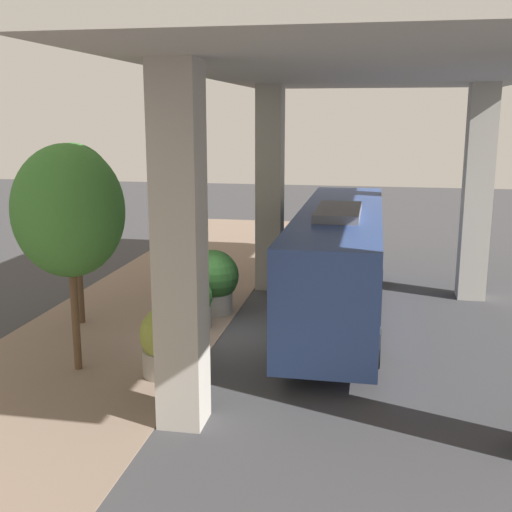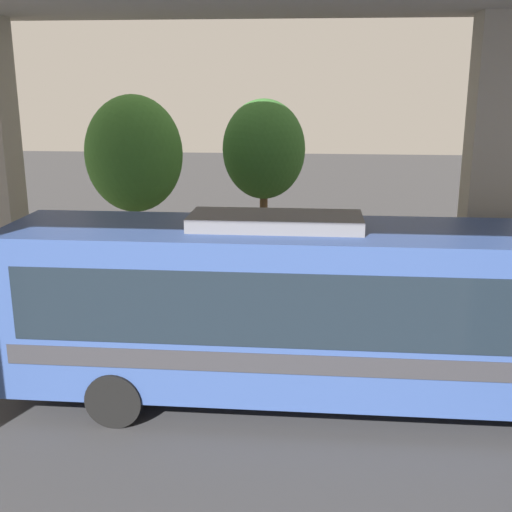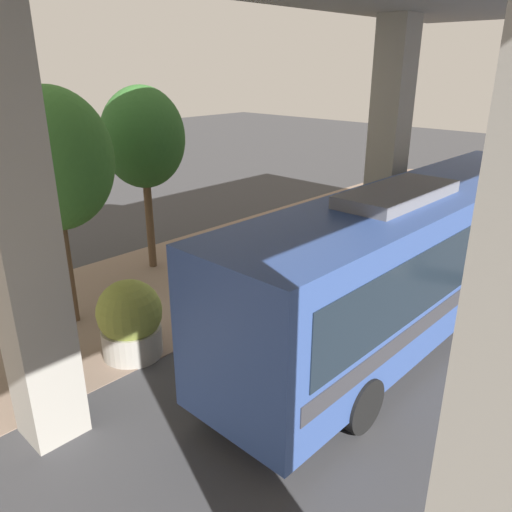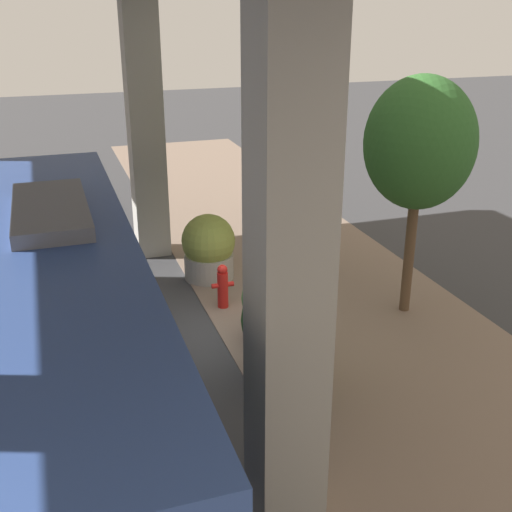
{
  "view_description": "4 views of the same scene",
  "coord_description": "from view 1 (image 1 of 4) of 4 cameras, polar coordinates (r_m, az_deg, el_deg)",
  "views": [
    {
      "loc": [
        4.18,
        -16.96,
        6.17
      ],
      "look_at": [
        1.08,
        -0.45,
        2.45
      ],
      "focal_mm": 45.0,
      "sensor_mm": 36.0,
      "label": 1
    },
    {
      "loc": [
        14.17,
        1.7,
        5.85
      ],
      "look_at": [
        1.67,
        0.59,
        2.43
      ],
      "focal_mm": 45.0,
      "sensor_mm": 36.0,
      "label": 2
    },
    {
      "loc": [
        7.81,
        -7.97,
        5.91
      ],
      "look_at": [
        -0.69,
        0.99,
        1.14
      ],
      "focal_mm": 35.0,
      "sensor_mm": 36.0,
      "label": 3
    },
    {
      "loc": [
        3.14,
        11.97,
        6.8
      ],
      "look_at": [
        -0.25,
        1.83,
        2.5
      ],
      "focal_mm": 45.0,
      "sensor_mm": 36.0,
      "label": 4
    }
  ],
  "objects": [
    {
      "name": "bus",
      "position": [
        19.71,
        7.43,
        0.02
      ],
      "size": [
        2.55,
        12.09,
        3.6
      ],
      "color": "#334C8C",
      "rests_on": "ground"
    },
    {
      "name": "planter_front",
      "position": [
        15.67,
        -7.77,
        -7.57
      ],
      "size": [
        1.38,
        1.38,
        1.72
      ],
      "color": "#9E998E",
      "rests_on": "ground"
    },
    {
      "name": "overpass",
      "position": [
        16.97,
        10.34,
        14.31
      ],
      "size": [
        9.4,
        18.64,
        7.77
      ],
      "color": "#9E998E",
      "rests_on": "ground"
    },
    {
      "name": "fire_hydrant",
      "position": [
        17.34,
        -5.46,
        -6.48
      ],
      "size": [
        0.53,
        0.25,
        1.09
      ],
      "color": "red",
      "rests_on": "ground"
    },
    {
      "name": "planter_back",
      "position": [
        20.23,
        -3.84,
        -2.23
      ],
      "size": [
        1.63,
        1.63,
        2.03
      ],
      "color": "#9E998E",
      "rests_on": "ground"
    },
    {
      "name": "street_tree_far",
      "position": [
        15.69,
        -16.32,
        3.83
      ],
      "size": [
        2.62,
        2.62,
        5.53
      ],
      "color": "brown",
      "rests_on": "ground"
    },
    {
      "name": "sidewalk_strip",
      "position": [
        19.42,
        -11.75,
        -6.28
      ],
      "size": [
        6.0,
        40.0,
        0.02
      ],
      "color": "#7A6656",
      "rests_on": "ground"
    },
    {
      "name": "street_tree_near",
      "position": [
        19.39,
        -15.91,
        5.37
      ],
      "size": [
        2.39,
        2.39,
        5.39
      ],
      "color": "brown",
      "rests_on": "ground"
    },
    {
      "name": "ground_plane",
      "position": [
        18.52,
        -3.06,
        -6.99
      ],
      "size": [
        80.0,
        80.0,
        0.0
      ],
      "primitive_type": "plane",
      "color": "#38383A",
      "rests_on": "ground"
    },
    {
      "name": "planter_middle",
      "position": [
        18.97,
        -5.66,
        -4.2
      ],
      "size": [
        1.18,
        1.18,
        1.53
      ],
      "color": "#9E998E",
      "rests_on": "ground"
    }
  ]
}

